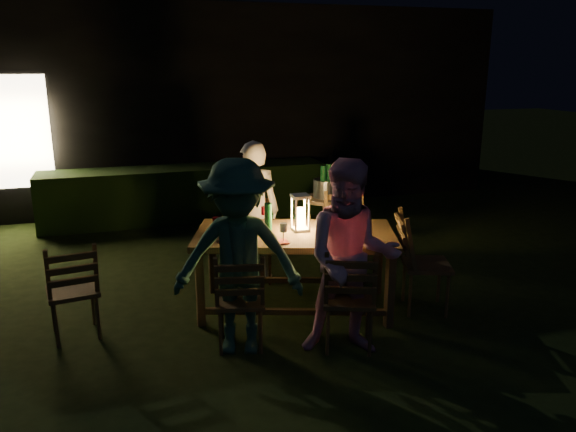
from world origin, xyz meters
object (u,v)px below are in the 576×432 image
object	(u,v)px
dining_table	(295,240)
side_table	(325,204)
lantern	(300,215)
ice_bucket	(326,188)
chair_end	(423,280)
bottle_bucket_b	(328,183)
chair_near_left	(240,317)
bottle_table	(268,218)
chair_far_left	(254,254)
chair_near_right	(349,316)
bottle_bucket_a	(323,185)
chair_far_right	(345,253)
person_house_side	(254,211)
person_opp_left	(238,258)
person_opp_right	(351,259)
chair_spare	(75,307)

from	to	relation	value
dining_table	side_table	distance (m)	1.61
lantern	dining_table	bearing A→B (deg)	-153.23
ice_bucket	side_table	bearing A→B (deg)	180.00
dining_table	chair_end	world-z (taller)	chair_end
lantern	bottle_bucket_b	size ratio (longest dim) A/B	1.09
dining_table	chair_end	distance (m)	1.29
chair_near_left	bottle_table	distance (m)	1.02
ice_bucket	chair_far_left	bearing A→B (deg)	-153.64
chair_near_right	bottle_bucket_b	xyz separation A→B (m)	(0.70, 2.29, 0.61)
bottle_bucket_a	chair_far_right	bearing A→B (deg)	-91.82
ice_bucket	dining_table	bearing A→B (deg)	-121.24
chair_near_right	side_table	size ratio (longest dim) A/B	1.27
person_house_side	ice_bucket	size ratio (longest dim) A/B	5.08
chair_near_right	ice_bucket	bearing A→B (deg)	95.45
chair_near_right	side_table	distance (m)	2.37
person_house_side	bottle_bucket_b	size ratio (longest dim) A/B	4.76
chair_near_right	lantern	size ratio (longest dim) A/B	2.67
bottle_table	bottle_bucket_b	xyz separation A→B (m)	(1.12, 1.34, -0.01)
person_house_side	person_opp_left	distance (m)	1.64
chair_end	person_opp_right	world-z (taller)	person_opp_right
chair_end	person_opp_right	bearing A→B (deg)	-41.98
dining_table	chair_far_right	size ratio (longest dim) A/B	2.08
chair_end	ice_bucket	bearing A→B (deg)	-149.59
chair_spare	lantern	size ratio (longest dim) A/B	2.62
bottle_table	bottle_bucket_a	world-z (taller)	bottle_bucket_a
chair_far_right	lantern	xyz separation A→B (m)	(-0.70, -0.53, 0.63)
dining_table	chair_near_left	xyz separation A→B (m)	(-0.67, -0.59, -0.42)
chair_end	side_table	xyz separation A→B (m)	(-0.33, 1.76, 0.35)
chair_near_right	person_house_side	bearing A→B (deg)	122.84
bottle_table	chair_near_right	bearing A→B (deg)	-65.98
dining_table	lantern	bearing A→B (deg)	45.00
chair_end	side_table	distance (m)	1.83
chair_far_right	side_table	world-z (taller)	chair_far_right
person_house_side	ice_bucket	bearing A→B (deg)	-137.23
lantern	bottle_bucket_a	xyz separation A→B (m)	(0.72, 1.31, -0.03)
chair_far_right	bottle_bucket_a	size ratio (longest dim) A/B	3.07
person_house_side	bottle_bucket_a	bearing A→B (deg)	-138.08
person_house_side	ice_bucket	distance (m)	1.11
chair_spare	side_table	world-z (taller)	chair_spare
chair_far_left	chair_spare	xyz separation A→B (m)	(-1.80, -0.87, -0.01)
person_house_side	lantern	bearing A→B (deg)	123.00
chair_far_right	bottle_bucket_b	distance (m)	1.06
lantern	bottle_bucket_b	distance (m)	1.61
chair_far_left	person_opp_left	bearing A→B (deg)	86.35
chair_far_left	person_house_side	bearing A→B (deg)	-95.12
chair_near_right	side_table	xyz separation A→B (m)	(0.65, 2.25, 0.37)
chair_far_right	person_opp_left	size ratio (longest dim) A/B	0.61
dining_table	person_opp_left	xyz separation A→B (m)	(-0.68, -0.64, 0.11)
chair_near_left	side_table	bearing A→B (deg)	65.15
bottle_bucket_a	side_table	bearing A→B (deg)	38.66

